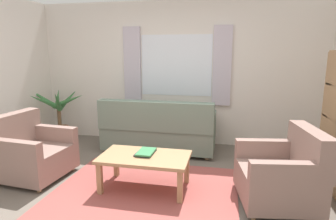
{
  "coord_description": "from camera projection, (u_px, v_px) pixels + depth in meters",
  "views": [
    {
      "loc": [
        0.95,
        -2.99,
        1.71
      ],
      "look_at": [
        0.17,
        0.7,
        0.93
      ],
      "focal_mm": 30.5,
      "sensor_mm": 36.0,
      "label": 1
    }
  ],
  "objects": [
    {
      "name": "window_with_curtains",
      "position": [
        176.0,
        66.0,
        5.2
      ],
      "size": [
        1.98,
        0.07,
        1.4
      ],
      "color": "white"
    },
    {
      "name": "armchair_right",
      "position": [
        283.0,
        174.0,
        3.2
      ],
      "size": [
        0.94,
        0.96,
        0.88
      ],
      "rotation": [
        0.0,
        0.0,
        -1.41
      ],
      "color": "gray",
      "rests_on": "ground_plane"
    },
    {
      "name": "armchair_left",
      "position": [
        31.0,
        152.0,
        3.89
      ],
      "size": [
        0.89,
        0.91,
        0.88
      ],
      "rotation": [
        0.0,
        0.0,
        1.49
      ],
      "color": "gray",
      "rests_on": "ground_plane"
    },
    {
      "name": "couch",
      "position": [
        159.0,
        130.0,
        4.9
      ],
      "size": [
        1.9,
        0.82,
        0.92
      ],
      "rotation": [
        0.0,
        0.0,
        3.14
      ],
      "color": "slate",
      "rests_on": "ground_plane"
    },
    {
      "name": "book_stack_on_table",
      "position": [
        146.0,
        152.0,
        3.59
      ],
      "size": [
        0.23,
        0.31,
        0.04
      ],
      "color": "#2D2D33",
      "rests_on": "coffee_table"
    },
    {
      "name": "ground_plane",
      "position": [
        142.0,
        197.0,
        3.41
      ],
      "size": [
        6.24,
        6.24,
        0.0
      ],
      "primitive_type": "plane",
      "color": "#6B6056"
    },
    {
      "name": "area_rug",
      "position": [
        142.0,
        196.0,
        3.41
      ],
      "size": [
        2.24,
        2.07,
        0.01
      ],
      "primitive_type": "cube",
      "color": "#9E4C47",
      "rests_on": "ground_plane"
    },
    {
      "name": "potted_plant",
      "position": [
        58.0,
        115.0,
        5.46
      ],
      "size": [
        1.21,
        0.94,
        1.1
      ],
      "color": "#9E6B4C",
      "rests_on": "ground_plane"
    },
    {
      "name": "wall_back",
      "position": [
        177.0,
        73.0,
        5.31
      ],
      "size": [
        5.32,
        0.12,
        2.6
      ],
      "primitive_type": "cube",
      "color": "silver",
      "rests_on": "ground_plane"
    },
    {
      "name": "coffee_table",
      "position": [
        145.0,
        160.0,
        3.54
      ],
      "size": [
        1.1,
        0.64,
        0.44
      ],
      "color": "#A87F56",
      "rests_on": "ground_plane"
    }
  ]
}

